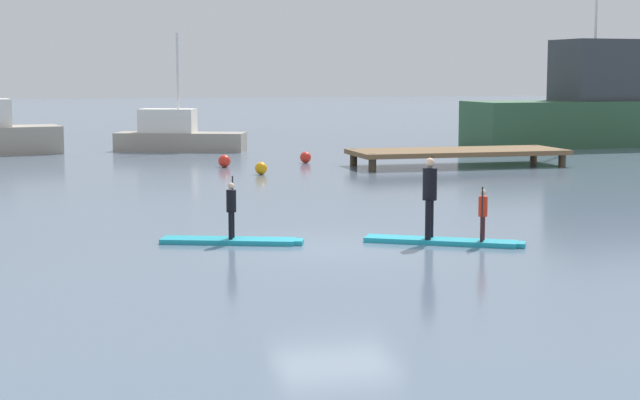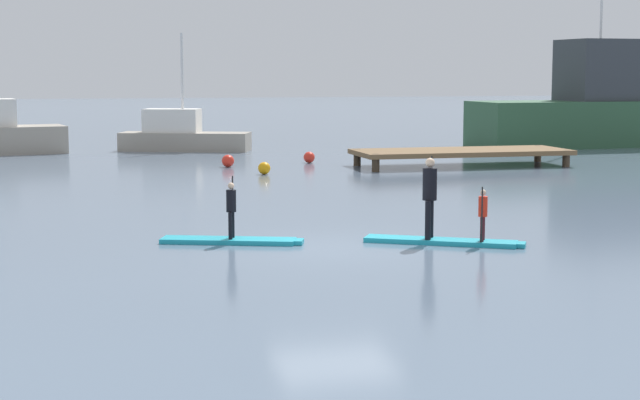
# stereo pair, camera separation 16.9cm
# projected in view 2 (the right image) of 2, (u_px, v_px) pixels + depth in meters

# --- Properties ---
(ground_plane) EXTENTS (240.00, 240.00, 0.00)m
(ground_plane) POSITION_uv_depth(u_px,v_px,m) (335.00, 248.00, 21.02)
(ground_plane) COLOR slate
(paddleboard_near) EXTENTS (3.01, 1.54, 0.10)m
(paddleboard_near) POSITION_uv_depth(u_px,v_px,m) (232.00, 241.00, 21.62)
(paddleboard_near) COLOR #1E9EB2
(paddleboard_near) RESTS_ON ground
(paddler_child_solo) EXTENTS (0.27, 0.39, 1.30)m
(paddler_child_solo) POSITION_uv_depth(u_px,v_px,m) (231.00, 207.00, 21.54)
(paddler_child_solo) COLOR black
(paddler_child_solo) RESTS_ON paddleboard_near
(paddleboard_far) EXTENTS (3.16, 2.08, 0.10)m
(paddleboard_far) POSITION_uv_depth(u_px,v_px,m) (444.00, 241.00, 21.52)
(paddleboard_far) COLOR #1E9EB2
(paddleboard_far) RESTS_ON ground
(paddler_adult) EXTENTS (0.41, 0.48, 1.73)m
(paddler_adult) POSITION_uv_depth(u_px,v_px,m) (430.00, 192.00, 21.48)
(paddler_adult) COLOR black
(paddler_adult) RESTS_ON paddleboard_far
(paddler_child_front) EXTENTS (0.26, 0.35, 1.15)m
(paddler_child_front) POSITION_uv_depth(u_px,v_px,m) (483.00, 212.00, 21.21)
(paddler_child_front) COLOR #4C1419
(paddler_child_front) RESTS_ON paddleboard_far
(fishing_boat_white_large) EXTENTS (12.76, 4.28, 12.36)m
(fishing_boat_white_large) POSITION_uv_depth(u_px,v_px,m) (605.00, 105.00, 49.59)
(fishing_boat_white_large) COLOR #2D5638
(fishing_boat_white_large) RESTS_ON ground
(fishing_boat_green_midground) EXTENTS (6.06, 3.57, 5.31)m
(fishing_boat_green_midground) POSITION_uv_depth(u_px,v_px,m) (181.00, 135.00, 46.60)
(fishing_boat_green_midground) COLOR #9E9384
(fishing_boat_green_midground) RESTS_ON ground
(floating_dock) EXTENTS (8.15, 3.01, 0.64)m
(floating_dock) POSITION_uv_depth(u_px,v_px,m) (461.00, 152.00, 39.06)
(floating_dock) COLOR brown
(floating_dock) RESTS_ON ground
(mooring_buoy_near) EXTENTS (0.44, 0.44, 0.44)m
(mooring_buoy_near) POSITION_uv_depth(u_px,v_px,m) (264.00, 168.00, 35.98)
(mooring_buoy_near) COLOR orange
(mooring_buoy_near) RESTS_ON ground
(mooring_buoy_mid) EXTENTS (0.47, 0.47, 0.47)m
(mooring_buoy_mid) POSITION_uv_depth(u_px,v_px,m) (228.00, 161.00, 38.71)
(mooring_buoy_mid) COLOR red
(mooring_buoy_mid) RESTS_ON ground
(mooring_buoy_far) EXTENTS (0.44, 0.44, 0.44)m
(mooring_buoy_far) POSITION_uv_depth(u_px,v_px,m) (309.00, 157.00, 40.49)
(mooring_buoy_far) COLOR red
(mooring_buoy_far) RESTS_ON ground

